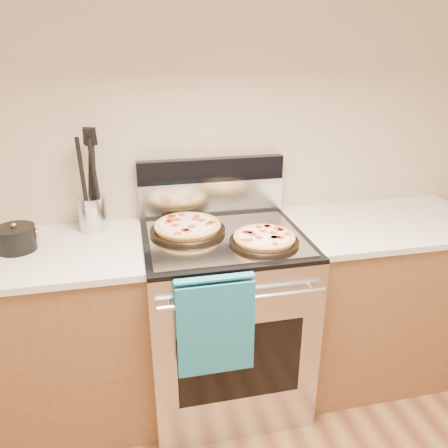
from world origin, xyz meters
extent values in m
plane|color=tan|center=(0.00, 2.00, 1.35)|extent=(4.00, 0.00, 4.00)
cube|color=#B7B7BC|center=(0.00, 1.65, 0.45)|extent=(0.76, 0.68, 0.90)
cube|color=black|center=(0.00, 1.31, 0.45)|extent=(0.56, 0.01, 0.40)
cube|color=black|center=(0.00, 1.65, 0.91)|extent=(0.76, 0.68, 0.02)
cube|color=silver|center=(0.00, 1.96, 1.01)|extent=(0.76, 0.06, 0.18)
cube|color=black|center=(0.00, 1.96, 1.16)|extent=(0.76, 0.06, 0.12)
cylinder|color=silver|center=(0.00, 1.27, 0.80)|extent=(0.70, 0.03, 0.03)
cube|color=gray|center=(0.00, 1.62, 0.92)|extent=(0.70, 0.55, 0.01)
cube|color=brown|center=(-0.88, 1.68, 0.44)|extent=(1.00, 0.62, 0.88)
cube|color=beige|center=(-0.88, 1.68, 0.90)|extent=(1.02, 0.64, 0.03)
cube|color=brown|center=(0.88, 1.68, 0.44)|extent=(1.00, 0.62, 0.88)
cube|color=beige|center=(0.88, 1.68, 0.90)|extent=(1.02, 0.64, 0.03)
cylinder|color=silver|center=(-0.60, 1.88, 1.00)|extent=(0.17, 0.17, 0.17)
cylinder|color=black|center=(-0.92, 1.72, 0.96)|extent=(0.18, 0.18, 0.10)
camera|label=1|loc=(-0.40, -0.19, 1.74)|focal=35.00mm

